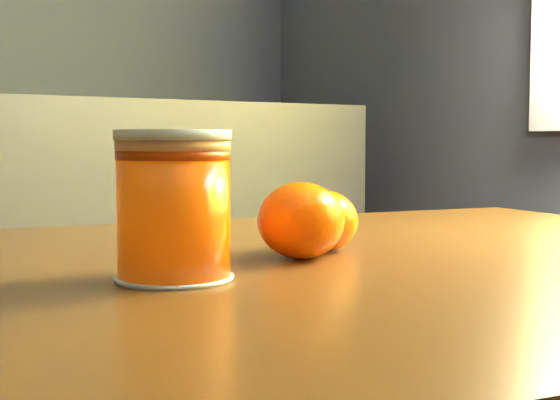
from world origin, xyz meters
TOP-DOWN VIEW (x-y plane):
  - table at (0.79, 0.30)m, footprint 1.07×0.83m
  - juice_glass at (0.67, 0.28)m, footprint 0.08×0.08m
  - orange_front at (0.84, 0.34)m, footprint 0.06×0.06m
  - orange_back at (0.80, 0.31)m, footprint 0.08×0.08m

SIDE VIEW (x-z plane):
  - table at x=0.79m, z-range 0.27..1.00m
  - orange_front at x=0.84m, z-range 0.73..0.78m
  - orange_back at x=0.80m, z-range 0.73..0.79m
  - juice_glass at x=0.67m, z-range 0.73..0.83m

